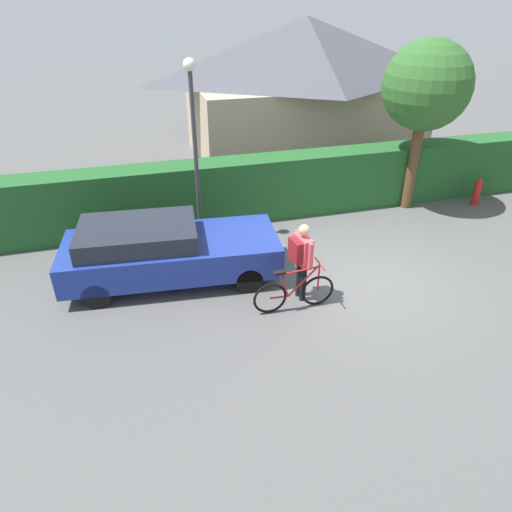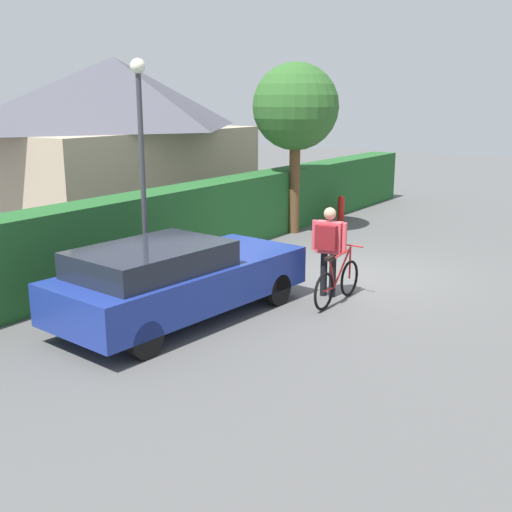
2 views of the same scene
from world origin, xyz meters
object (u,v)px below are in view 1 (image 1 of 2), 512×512
bicycle (294,293)px  fire_hydrant (477,191)px  street_lamp (194,130)px  parked_car_near (165,250)px  person_rider (301,255)px  tree_kerbside (427,87)px

bicycle → fire_hydrant: size_ratio=2.09×
street_lamp → bicycle: bearing=-69.6°
fire_hydrant → street_lamp: bearing=179.7°
bicycle → parked_car_near: bearing=142.3°
parked_car_near → street_lamp: 2.86m
person_rider → tree_kerbside: bearing=37.2°
parked_car_near → tree_kerbside: bearing=15.8°
parked_car_near → fire_hydrant: 9.44m
parked_car_near → person_rider: size_ratio=2.79×
bicycle → fire_hydrant: 7.77m
tree_kerbside → person_rider: bearing=-142.8°
bicycle → street_lamp: street_lamp is taller
person_rider → parked_car_near: bearing=150.0°
parked_car_near → street_lamp: street_lamp is taller
parked_car_near → tree_kerbside: 7.95m
person_rider → tree_kerbside: 6.29m
bicycle → tree_kerbside: bearing=38.2°
person_rider → street_lamp: bearing=115.8°
bicycle → person_rider: 0.76m
parked_car_near → fire_hydrant: (9.29, 1.64, -0.31)m
street_lamp → parked_car_near: bearing=-121.4°
parked_car_near → tree_kerbside: tree_kerbside is taller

